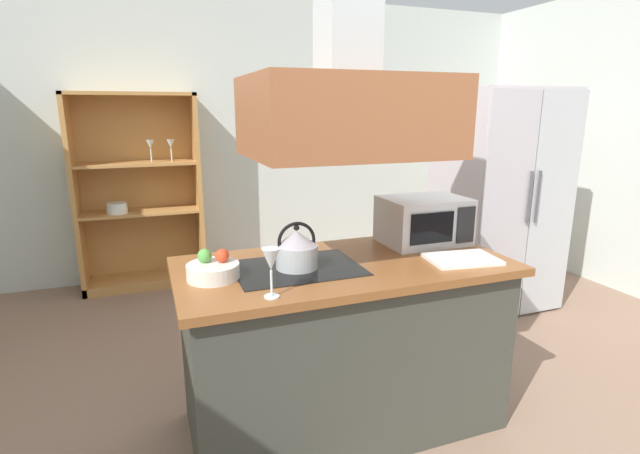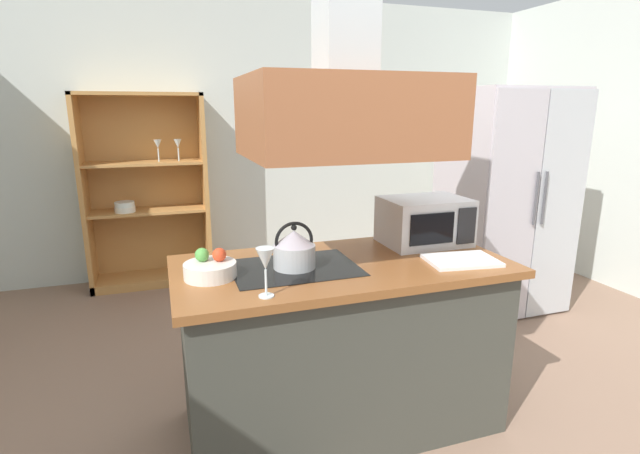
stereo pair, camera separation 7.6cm
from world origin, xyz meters
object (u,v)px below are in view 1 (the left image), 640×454
at_px(wine_glass_on_counter, 271,262).
at_px(fruit_bowl, 213,269).
at_px(refrigerator, 497,200).
at_px(cutting_board, 462,259).
at_px(dish_cabinet, 140,203).
at_px(kettle, 297,249).
at_px(microwave, 424,220).

bearing_deg(wine_glass_on_counter, fruit_bowl, 122.09).
height_order(refrigerator, wine_glass_on_counter, refrigerator).
relative_size(refrigerator, cutting_board, 5.30).
xyz_separation_m(dish_cabinet, kettle, (0.71, -2.59, 0.21)).
height_order(microwave, fruit_bowl, microwave).
height_order(dish_cabinet, kettle, dish_cabinet).
bearing_deg(fruit_bowl, cutting_board, -8.21).
xyz_separation_m(cutting_board, wine_glass_on_counter, (-1.02, -0.13, 0.14)).
relative_size(cutting_board, wine_glass_on_counter, 1.65).
xyz_separation_m(kettle, fruit_bowl, (-0.40, -0.00, -0.05)).
bearing_deg(fruit_bowl, dish_cabinet, 96.93).
relative_size(kettle, microwave, 0.49).
xyz_separation_m(microwave, fruit_bowl, (-1.20, -0.18, -0.09)).
bearing_deg(wine_glass_on_counter, dish_cabinet, 99.89).
bearing_deg(refrigerator, cutting_board, -135.58).
xyz_separation_m(microwave, wine_glass_on_counter, (-1.01, -0.49, 0.02)).
xyz_separation_m(refrigerator, wine_glass_on_counter, (-2.30, -1.39, 0.15)).
bearing_deg(refrigerator, fruit_bowl, -156.46).
bearing_deg(refrigerator, dish_cabinet, 151.73).
relative_size(kettle, wine_glass_on_counter, 1.10).
bearing_deg(refrigerator, kettle, -152.74).
xyz_separation_m(refrigerator, fruit_bowl, (-2.49, -1.09, 0.04)).
height_order(refrigerator, fruit_bowl, refrigerator).
height_order(microwave, wine_glass_on_counter, microwave).
distance_m(refrigerator, kettle, 2.36).
xyz_separation_m(refrigerator, dish_cabinet, (-2.81, 1.51, -0.12)).
bearing_deg(kettle, microwave, 12.51).
height_order(refrigerator, kettle, refrigerator).
height_order(refrigerator, cutting_board, refrigerator).
height_order(dish_cabinet, microwave, dish_cabinet).
distance_m(dish_cabinet, cutting_board, 3.17).
bearing_deg(cutting_board, wine_glass_on_counter, -172.77).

